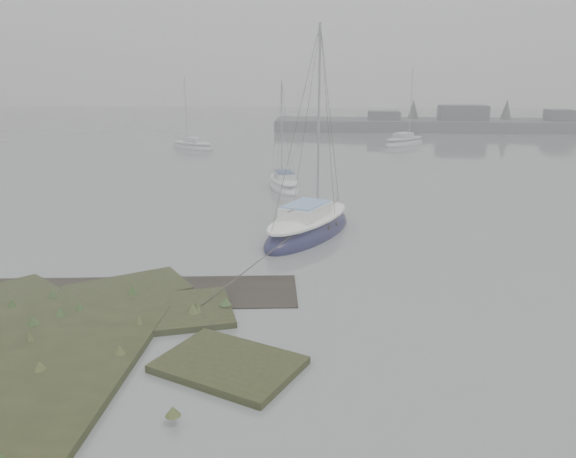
% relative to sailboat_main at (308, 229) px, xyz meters
% --- Properties ---
extents(ground, '(160.00, 160.00, 0.00)m').
position_rel_sailboat_main_xyz_m(ground, '(-2.10, 18.01, -0.32)').
color(ground, slate).
rests_on(ground, ground).
extents(far_shoreline, '(60.00, 8.00, 4.15)m').
position_rel_sailboat_main_xyz_m(far_shoreline, '(24.74, 49.91, 0.53)').
color(far_shoreline, '#4C4F51').
rests_on(far_shoreline, ground).
extents(sailboat_main, '(5.23, 7.65, 10.32)m').
position_rel_sailboat_main_xyz_m(sailboat_main, '(0.00, 0.00, 0.00)').
color(sailboat_main, '#101035').
rests_on(sailboat_main, ground).
extents(sailboat_white, '(3.08, 5.57, 7.48)m').
position_rel_sailboat_main_xyz_m(sailboat_white, '(-2.04, 10.86, -0.09)').
color(sailboat_white, silver).
rests_on(sailboat_white, ground).
extents(sailboat_far_a, '(5.38, 4.23, 7.42)m').
position_rel_sailboat_main_xyz_m(sailboat_far_a, '(-12.69, 29.69, -0.09)').
color(sailboat_far_a, silver).
rests_on(sailboat_far_a, ground).
extents(sailboat_far_b, '(5.53, 5.68, 8.43)m').
position_rel_sailboat_main_xyz_m(sailboat_far_b, '(8.75, 34.26, -0.06)').
color(sailboat_far_b, silver).
rests_on(sailboat_far_b, ground).
extents(sailboat_far_c, '(5.52, 3.99, 7.50)m').
position_rel_sailboat_main_xyz_m(sailboat_far_c, '(-2.78, 51.14, -0.09)').
color(sailboat_far_c, silver).
rests_on(sailboat_far_c, ground).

